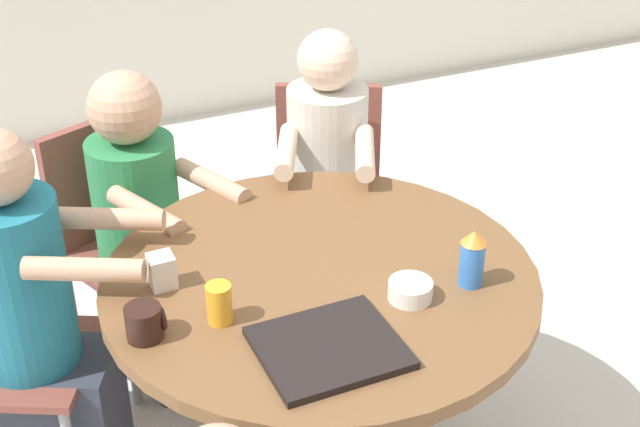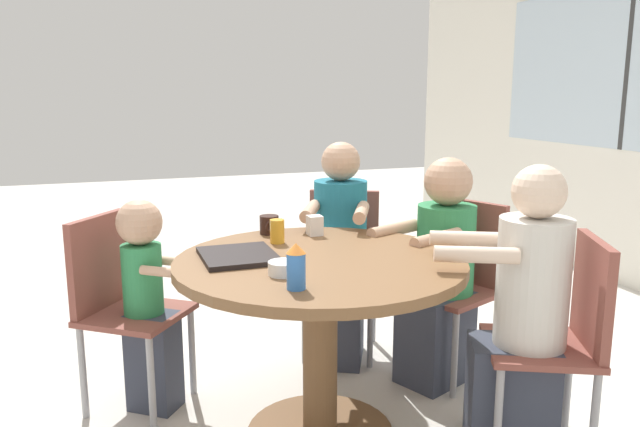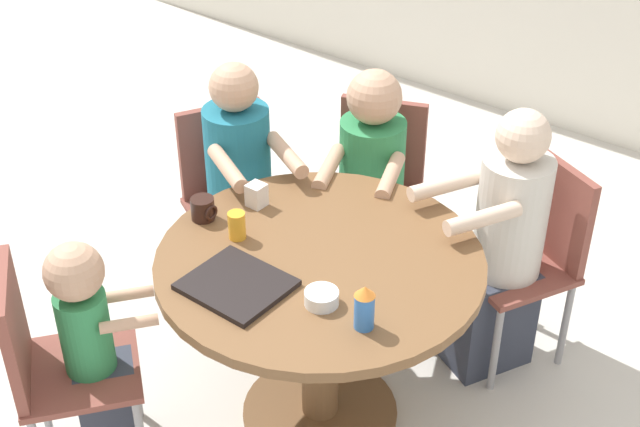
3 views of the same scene
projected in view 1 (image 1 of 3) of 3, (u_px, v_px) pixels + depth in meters
dining_table at (320, 331)px, 2.42m from camera, size 1.14×1.14×0.76m
chair_for_woman_green_shirt at (116, 225)px, 3.00m from camera, size 0.52×0.52×0.87m
chair_for_man_teal_shirt at (328, 183)px, 3.26m from camera, size 0.53×0.53×0.87m
person_woman_green_shirt at (146, 243)px, 2.91m from camera, size 0.45×0.57×1.10m
person_man_blue_shirt at (39, 334)px, 2.47m from camera, size 0.56×0.47×1.15m
person_man_teal_shirt at (327, 202)px, 3.11m from camera, size 0.46×0.56×1.14m
food_tray_dark at (329, 348)px, 2.04m from camera, size 0.32×0.28×0.02m
coffee_mug at (145, 322)px, 2.07m from camera, size 0.09×0.09×0.08m
sippy_cup at (472, 257)px, 2.24m from camera, size 0.07×0.07×0.16m
juice_glass at (219, 304)px, 2.12m from camera, size 0.06×0.06×0.10m
milk_carton_small at (162, 271)px, 2.25m from camera, size 0.06×0.06×0.09m
bowl_white_shallow at (410, 290)px, 2.21m from camera, size 0.11×0.11×0.05m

